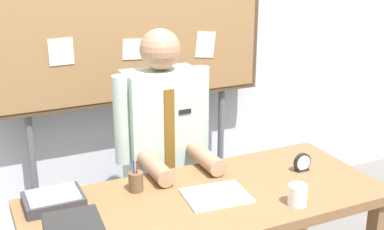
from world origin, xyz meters
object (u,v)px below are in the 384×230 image
(coffee_mug, at_px, (298,195))
(paper_tray, at_px, (54,200))
(person, at_px, (163,163))
(desk_clock, at_px, (302,163))
(bulletin_board, at_px, (130,11))
(desk, at_px, (207,213))
(pen_holder, at_px, (136,181))
(open_notebook, at_px, (216,196))

(coffee_mug, distance_m, paper_tray, 1.10)
(person, bearing_deg, coffee_mug, -67.32)
(desk_clock, xyz_separation_m, coffee_mug, (-0.24, -0.29, 0.01))
(person, height_order, bulletin_board, bulletin_board)
(desk, bearing_deg, coffee_mug, -36.11)
(pen_holder, bearing_deg, coffee_mug, -35.65)
(coffee_mug, bearing_deg, bulletin_board, 104.65)
(desk, distance_m, coffee_mug, 0.43)
(bulletin_board, bearing_deg, desk, -90.01)
(person, xyz_separation_m, bulletin_board, (0.00, 0.48, 0.79))
(person, bearing_deg, paper_tray, -153.28)
(desk, height_order, desk_clock, desk_clock)
(open_notebook, bearing_deg, desk_clock, 6.97)
(open_notebook, height_order, desk_clock, desk_clock)
(coffee_mug, relative_size, paper_tray, 0.37)
(desk, distance_m, open_notebook, 0.10)
(pen_holder, bearing_deg, desk_clock, -10.11)
(coffee_mug, bearing_deg, desk_clock, 50.16)
(desk, relative_size, pen_holder, 10.56)
(person, distance_m, bulletin_board, 0.93)
(paper_tray, bearing_deg, coffee_mug, -24.74)
(open_notebook, bearing_deg, paper_tray, 161.28)
(desk, relative_size, person, 1.19)
(person, bearing_deg, pen_holder, -128.45)
(desk_clock, height_order, paper_tray, desk_clock)
(coffee_mug, xyz_separation_m, pen_holder, (-0.61, 0.44, 0.00))
(open_notebook, relative_size, pen_holder, 1.83)
(open_notebook, xyz_separation_m, pen_holder, (-0.32, 0.22, 0.04))
(desk, bearing_deg, paper_tray, 161.90)
(coffee_mug, bearing_deg, paper_tray, 155.26)
(desk_clock, relative_size, coffee_mug, 0.99)
(desk, distance_m, pen_holder, 0.37)
(coffee_mug, bearing_deg, person, 112.68)
(bulletin_board, height_order, coffee_mug, bulletin_board)
(bulletin_board, relative_size, desk_clock, 21.36)
(person, bearing_deg, open_notebook, -86.46)
(bulletin_board, bearing_deg, desk_clock, -59.78)
(person, height_order, paper_tray, person)
(open_notebook, height_order, pen_holder, pen_holder)
(desk_clock, bearing_deg, bulletin_board, 120.22)
(coffee_mug, bearing_deg, pen_holder, 144.35)
(pen_holder, xyz_separation_m, paper_tray, (-0.38, 0.02, -0.02))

